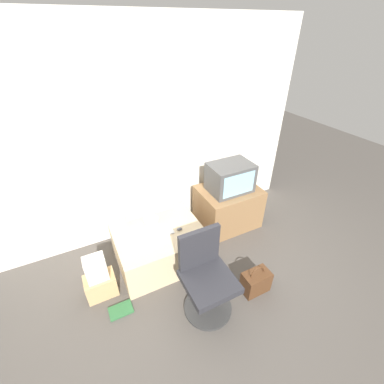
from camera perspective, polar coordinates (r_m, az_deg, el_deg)
The scene contains 13 objects.
ground_plane at distance 3.00m, azimuth -0.03°, elevation -22.04°, with size 12.00×12.00×0.00m, color #4C4742.
wall_back at distance 3.17m, azimuth -11.07°, elevation 11.09°, with size 4.40×0.05×2.60m.
desk at distance 3.19m, azimuth -7.22°, elevation -11.57°, with size 1.00×0.83×0.46m.
side_stand at distance 3.69m, azimuth 7.95°, elevation -3.21°, with size 0.81×0.63×0.58m.
main_monitor at distance 3.07m, azimuth -9.38°, elevation -3.11°, with size 0.58×0.19×0.41m.
keyboard at distance 2.98m, azimuth -7.14°, elevation -9.29°, with size 0.32×0.11×0.01m.
mouse at distance 3.02m, azimuth -2.79°, elevation -8.22°, with size 0.07×0.04×0.03m.
crt_tv at distance 3.41m, azimuth 8.49°, elevation 3.20°, with size 0.56×0.41×0.38m.
office_chair at distance 2.63m, azimuth 3.15°, elevation -18.65°, with size 0.49×0.49×0.90m.
cardboard_box_lower at distance 3.07m, azimuth -19.56°, elevation -18.99°, with size 0.31×0.21×0.26m.
cardboard_box_upper at distance 2.87m, azimuth -20.60°, elevation -15.60°, with size 0.21×0.15×0.29m.
handbag at distance 3.02m, azimuth 13.98°, elevation -18.75°, with size 0.30×0.18×0.36m.
book at distance 2.98m, azimuth -15.53°, elevation -23.95°, with size 0.24×0.16×0.02m.
Camera 1 is at (-0.77, -1.52, 2.47)m, focal length 24.00 mm.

